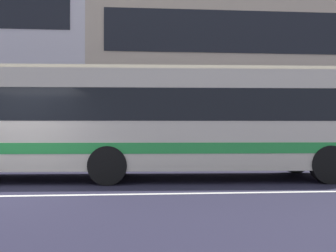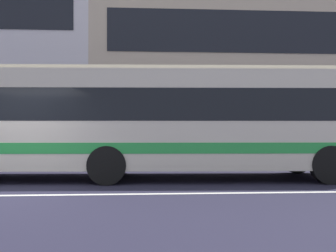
# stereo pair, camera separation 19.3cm
# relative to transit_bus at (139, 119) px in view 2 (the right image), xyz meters

# --- Properties ---
(apartment_block_right) EXTENTS (24.44, 9.35, 11.46)m
(apartment_block_right) POSITION_rel_transit_bus_xyz_m (9.43, 13.68, 4.02)
(apartment_block_right) COLOR #BFAD97
(apartment_block_right) RESTS_ON ground_plane
(transit_bus) EXTENTS (12.11, 3.07, 3.10)m
(transit_bus) POSITION_rel_transit_bus_xyz_m (0.00, 0.00, 0.00)
(transit_bus) COLOR beige
(transit_bus) RESTS_ON ground_plane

